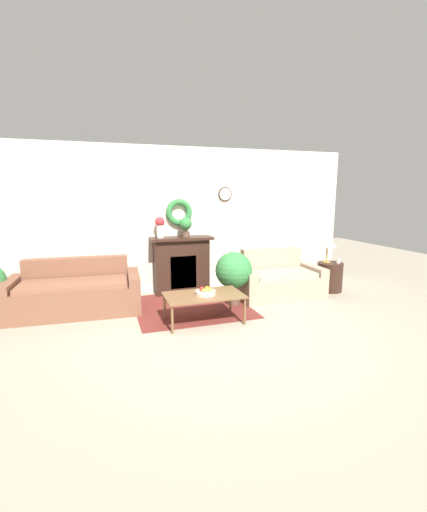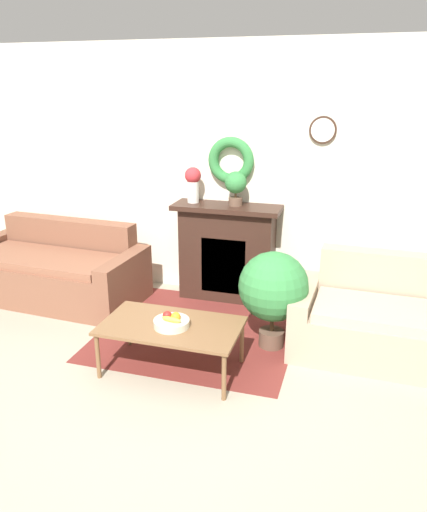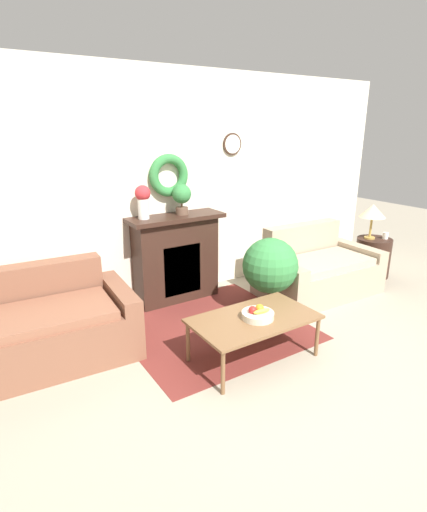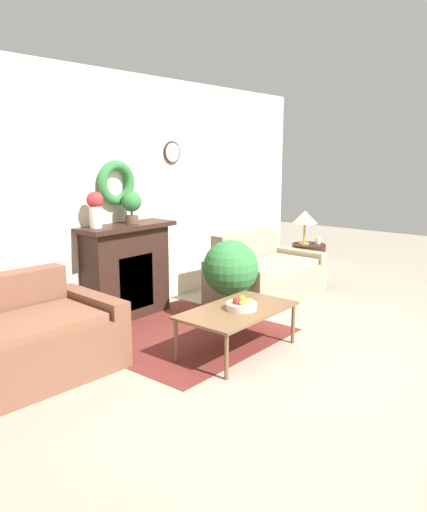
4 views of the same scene
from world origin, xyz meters
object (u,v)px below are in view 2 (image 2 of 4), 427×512
(loveseat_right, at_px, (381,322))
(vase_on_mantel_left, at_px, (193,182))
(potted_plant_on_mantel, at_px, (236,185))
(fireplace, at_px, (227,252))
(fruit_bowl, at_px, (172,322))
(coffee_table, at_px, (171,328))
(potted_plant_floor_by_loveseat, at_px, (273,288))
(couch_left, at_px, (55,271))

(loveseat_right, height_order, vase_on_mantel_left, vase_on_mantel_left)
(vase_on_mantel_left, relative_size, potted_plant_on_mantel, 1.06)
(fireplace, distance_m, vase_on_mantel_left, 0.84)
(loveseat_right, xyz_separation_m, fruit_bowl, (-1.63, -0.84, 0.16))
(loveseat_right, xyz_separation_m, coffee_table, (-1.65, -0.81, 0.09))
(coffee_table, relative_size, potted_plant_floor_by_loveseat, 1.27)
(fireplace, height_order, loveseat_right, fireplace)
(vase_on_mantel_left, relative_size, potted_plant_floor_by_loveseat, 0.42)
(loveseat_right, relative_size, potted_plant_on_mantel, 4.29)
(couch_left, height_order, potted_plant_floor_by_loveseat, potted_plant_floor_by_loveseat)
(couch_left, distance_m, potted_plant_on_mantel, 2.22)
(vase_on_mantel_left, distance_m, potted_plant_on_mantel, 0.48)
(fireplace, height_order, potted_plant_floor_by_loveseat, fireplace)
(fireplace, xyz_separation_m, potted_plant_floor_by_loveseat, (0.68, -0.95, 0.03))
(potted_plant_on_mantel, bearing_deg, loveseat_right, -26.61)
(loveseat_right, bearing_deg, potted_plant_on_mantel, 155.32)
(potted_plant_on_mantel, bearing_deg, couch_left, -165.21)
(coffee_table, height_order, potted_plant_floor_by_loveseat, potted_plant_floor_by_loveseat)
(coffee_table, bearing_deg, fruit_bowl, -61.70)
(fireplace, distance_m, coffee_table, 1.59)
(vase_on_mantel_left, bearing_deg, fruit_bowl, -77.44)
(vase_on_mantel_left, xyz_separation_m, potted_plant_floor_by_loveseat, (1.06, -0.95, -0.71))
(fruit_bowl, xyz_separation_m, potted_plant_on_mantel, (0.12, 1.60, 0.82))
(fruit_bowl, distance_m, potted_plant_floor_by_loveseat, 0.97)
(loveseat_right, distance_m, coffee_table, 1.84)
(couch_left, bearing_deg, potted_plant_on_mantel, 18.07)
(couch_left, xyz_separation_m, fruit_bowl, (1.81, -1.09, 0.15))
(fireplace, distance_m, loveseat_right, 1.80)
(fruit_bowl, height_order, vase_on_mantel_left, vase_on_mantel_left)
(couch_left, relative_size, vase_on_mantel_left, 5.35)
(coffee_table, relative_size, vase_on_mantel_left, 2.99)
(fireplace, height_order, couch_left, fireplace)
(couch_left, height_order, loveseat_right, loveseat_right)
(fruit_bowl, height_order, potted_plant_on_mantel, potted_plant_on_mantel)
(couch_left, relative_size, potted_plant_floor_by_loveseat, 2.26)
(loveseat_right, distance_m, potted_plant_on_mantel, 1.96)
(coffee_table, distance_m, vase_on_mantel_left, 1.85)
(loveseat_right, xyz_separation_m, potted_plant_floor_by_loveseat, (-0.93, -0.17, 0.27))
(couch_left, distance_m, fruit_bowl, 2.12)
(fireplace, bearing_deg, couch_left, -164.08)
(potted_plant_on_mantel, distance_m, potted_plant_floor_by_loveseat, 1.31)
(fireplace, bearing_deg, potted_plant_floor_by_loveseat, -54.37)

